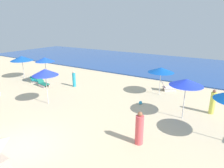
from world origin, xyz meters
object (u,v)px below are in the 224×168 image
object	(u,v)px
lounge_chair_3_0	(168,87)
beachgoer_2	(139,129)
umbrella_5	(186,82)
beach_ball_1	(141,103)
umbrella_3	(161,70)
umbrella_0	(45,72)
umbrella_6	(45,60)
beachgoer_1	(213,102)
umbrella_1	(22,58)
beachgoer_0	(74,79)
lounge_chair_6_0	(43,84)
lounge_chair_6_1	(36,80)

from	to	relation	value
lounge_chair_3_0	beachgoer_2	distance (m)	8.57
umbrella_5	beach_ball_1	world-z (taller)	umbrella_5
lounge_chair_3_0	beachgoer_2	size ratio (longest dim) A/B	0.84
umbrella_3	umbrella_0	bearing A→B (deg)	-135.54
umbrella_0	umbrella_3	bearing A→B (deg)	44.46
umbrella_6	beachgoer_1	xyz separation A→B (m)	(14.37, 1.17, -1.58)
umbrella_5	beach_ball_1	distance (m)	3.83
umbrella_5	beachgoer_2	bearing A→B (deg)	-107.10
umbrella_1	beach_ball_1	xyz separation A→B (m)	(13.45, 0.11, -1.99)
umbrella_5	beachgoer_0	size ratio (longest dim) A/B	1.71
umbrella_1	beachgoer_1	world-z (taller)	umbrella_1
umbrella_3	lounge_chair_3_0	size ratio (longest dim) A/B	1.59
umbrella_5	beachgoer_1	bearing A→B (deg)	49.25
umbrella_5	umbrella_6	xyz separation A→B (m)	(-12.92, 0.51, 0.02)
lounge_chair_6_0	beachgoer_1	bearing A→B (deg)	-73.00
umbrella_6	beachgoer_2	size ratio (longest dim) A/B	1.50
umbrella_3	beach_ball_1	size ratio (longest dim) A/B	9.18
beach_ball_1	lounge_chair_3_0	bearing A→B (deg)	78.40
lounge_chair_6_0	umbrella_3	bearing A→B (deg)	-61.14
umbrella_5	beachgoer_1	size ratio (longest dim) A/B	1.54
umbrella_5	beachgoer_2	xyz separation A→B (m)	(-1.18, -3.85, -1.54)
beachgoer_0	beachgoer_2	distance (m)	10.11
lounge_chair_6_1	beachgoer_1	world-z (taller)	beachgoer_1
lounge_chair_3_0	lounge_chair_6_1	world-z (taller)	lounge_chair_3_0
lounge_chair_3_0	umbrella_5	xyz separation A→B (m)	(2.24, -4.64, 2.03)
beachgoer_1	beachgoer_2	xyz separation A→B (m)	(-2.63, -5.53, 0.02)
lounge_chair_6_1	beachgoer_2	bearing A→B (deg)	-116.85
umbrella_6	lounge_chair_6_1	xyz separation A→B (m)	(-1.07, -0.42, -2.11)
beachgoer_1	beachgoer_0	bearing A→B (deg)	38.84
umbrella_0	umbrella_5	world-z (taller)	umbrella_0
umbrella_3	beachgoer_0	bearing A→B (deg)	-163.95
umbrella_6	umbrella_1	bearing A→B (deg)	-179.88
beachgoer_2	umbrella_3	bearing A→B (deg)	147.97
beachgoer_0	beachgoer_2	size ratio (longest dim) A/B	0.87
umbrella_0	beach_ball_1	distance (m)	7.10
beachgoer_1	beach_ball_1	size ratio (longest dim) A/B	6.62
umbrella_0	beach_ball_1	size ratio (longest dim) A/B	10.53
umbrella_0	lounge_chair_3_0	world-z (taller)	umbrella_0
lounge_chair_3_0	umbrella_5	bearing A→B (deg)	172.33
umbrella_1	beachgoer_2	bearing A→B (deg)	-15.84
beachgoer_0	beachgoer_1	size ratio (longest dim) A/B	0.90
umbrella_0	umbrella_6	xyz separation A→B (m)	(-4.09, 3.36, -0.03)
umbrella_0	lounge_chair_3_0	distance (m)	10.20
umbrella_6	beach_ball_1	xyz separation A→B (m)	(9.85, 0.10, -2.22)
lounge_chair_3_0	umbrella_5	size ratio (longest dim) A/B	0.57
umbrella_5	beachgoer_2	world-z (taller)	umbrella_5
umbrella_0	umbrella_1	size ratio (longest dim) A/B	1.10
beachgoer_0	beach_ball_1	world-z (taller)	beachgoer_0
lounge_chair_6_0	lounge_chair_3_0	bearing A→B (deg)	-55.31
umbrella_3	lounge_chair_6_1	size ratio (longest dim) A/B	1.70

